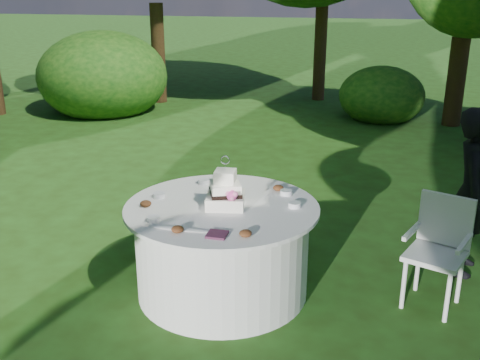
% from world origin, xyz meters
% --- Properties ---
extents(ground, '(80.00, 80.00, 0.00)m').
position_xyz_m(ground, '(0.00, 0.00, 0.00)').
color(ground, '#20390F').
rests_on(ground, ground).
extents(napkins, '(0.14, 0.14, 0.02)m').
position_xyz_m(napkins, '(0.12, -0.55, 0.78)').
color(napkins, '#481E35').
rests_on(napkins, table).
extents(feather_plume, '(0.48, 0.07, 0.01)m').
position_xyz_m(feather_plume, '(-0.18, -0.51, 0.78)').
color(feather_plume, white).
rests_on(feather_plume, table).
extents(guest, '(0.45, 0.60, 1.48)m').
position_xyz_m(guest, '(2.00, 0.87, 0.74)').
color(guest, black).
rests_on(guest, ground).
extents(table, '(1.56, 1.56, 0.77)m').
position_xyz_m(table, '(0.00, 0.00, 0.39)').
color(table, silver).
rests_on(table, ground).
extents(cake, '(0.35, 0.35, 0.42)m').
position_xyz_m(cake, '(0.03, -0.00, 0.88)').
color(cake, white).
rests_on(cake, table).
extents(chair, '(0.54, 0.54, 0.89)m').
position_xyz_m(chair, '(1.70, 0.24, 0.52)').
color(chair, silver).
rests_on(chair, ground).
extents(votives, '(1.22, 0.99, 0.04)m').
position_xyz_m(votives, '(-0.05, 0.11, 0.79)').
color(votives, white).
rests_on(votives, table).
extents(petal_cups, '(1.05, 1.10, 0.05)m').
position_xyz_m(petal_cups, '(-0.02, -0.20, 0.79)').
color(petal_cups, '#562D16').
rests_on(petal_cups, table).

